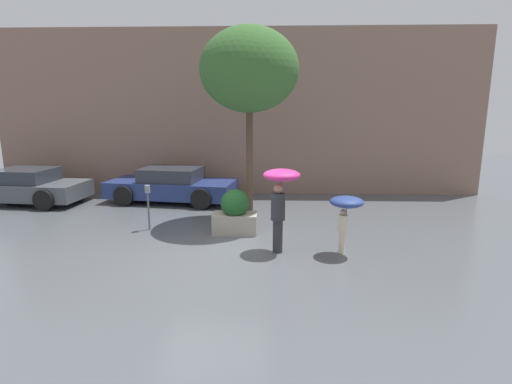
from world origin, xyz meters
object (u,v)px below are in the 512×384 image
object	(u,v)px
planter_box	(235,213)
person_adult	(280,190)
parked_car_near	(172,186)
parked_car_far	(27,187)
street_tree	(249,70)
parking_meter	(148,198)
person_child	(346,207)

from	to	relation	value
planter_box	person_adult	xyz separation A→B (m)	(1.13, -1.32, 0.88)
parked_car_near	parked_car_far	xyz separation A→B (m)	(-4.86, -0.42, -0.00)
street_tree	parking_meter	distance (m)	4.32
planter_box	parked_car_far	xyz separation A→B (m)	(-7.35, 3.07, 0.04)
street_tree	parking_meter	xyz separation A→B (m)	(-2.63, -0.96, -3.29)
parking_meter	planter_box	bearing A→B (deg)	-4.83
street_tree	parking_meter	size ratio (longest dim) A/B	4.41
person_child	parked_car_near	world-z (taller)	person_child
street_tree	parking_meter	world-z (taller)	street_tree
street_tree	person_adult	bearing A→B (deg)	-72.05
planter_box	person_adult	bearing A→B (deg)	-49.56
planter_box	person_child	world-z (taller)	person_child
person_adult	parked_car_far	distance (m)	9.58
person_adult	planter_box	bearing A→B (deg)	73.14
planter_box	person_adult	distance (m)	1.95
parked_car_near	parking_meter	distance (m)	3.31
parked_car_near	parked_car_far	size ratio (longest dim) A/B	1.12
parked_car_near	person_adult	bearing A→B (deg)	-134.84
parked_car_far	parking_meter	size ratio (longest dim) A/B	3.33
person_adult	street_tree	distance (m)	3.79
person_child	street_tree	world-z (taller)	street_tree
planter_box	parked_car_near	bearing A→B (deg)	125.44
parked_car_far	street_tree	world-z (taller)	street_tree
parking_meter	person_child	bearing A→B (deg)	-18.79
street_tree	person_child	bearing A→B (deg)	-49.59
person_adult	parking_meter	bearing A→B (deg)	98.88
parked_car_far	person_adult	bearing A→B (deg)	-112.67
planter_box	parking_meter	bearing A→B (deg)	175.17
planter_box	street_tree	bearing A→B (deg)	74.41
planter_box	parking_meter	distance (m)	2.34
planter_box	parked_car_near	size ratio (longest dim) A/B	0.26
parked_car_near	parked_car_far	world-z (taller)	same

